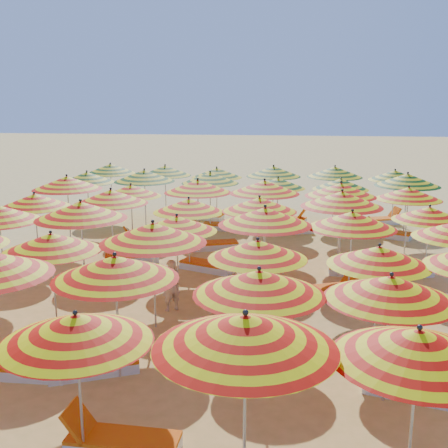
{
  "coord_description": "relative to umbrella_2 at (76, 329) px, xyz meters",
  "views": [
    {
      "loc": [
        1.94,
        -15.3,
        5.28
      ],
      "look_at": [
        0.0,
        0.5,
        1.6
      ],
      "focal_mm": 45.0,
      "sensor_mm": 36.0,
      "label": 1
    }
  ],
  "objects": [
    {
      "name": "lounger_6",
      "position": [
        5.18,
        2.4,
        -1.9
      ],
      "size": [
        1.83,
        1.05,
        0.69
      ],
      "rotation": [
        0.0,
        0.0,
        2.85
      ],
      "color": "white",
      "rests_on": "ground"
    },
    {
      "name": "beachgoer_b",
      "position": [
        2.14,
        6.62,
        -1.42
      ],
      "size": [
        0.71,
        0.77,
        1.27
      ],
      "primitive_type": "imported",
      "rotation": [
        0.0,
        0.0,
        4.22
      ],
      "color": "tan",
      "rests_on": "ground"
    },
    {
      "name": "umbrella_32",
      "position": [
        -0.26,
        11.84,
        0.13
      ],
      "size": [
        2.92,
        2.92,
        2.49
      ],
      "color": "silver",
      "rests_on": "ground"
    },
    {
      "name": "lounger_20",
      "position": [
        2.78,
        16.18,
        -1.9
      ],
      "size": [
        1.82,
        1.02,
        0.69
      ],
      "rotation": [
        0.0,
        0.0,
        -0.27
      ],
      "color": "white",
      "rests_on": "ground"
    },
    {
      "name": "lounger_17",
      "position": [
        2.94,
        14.36,
        -1.9
      ],
      "size": [
        1.83,
        1.07,
        0.69
      ],
      "rotation": [
        0.0,
        0.0,
        3.45
      ],
      "color": "white",
      "rests_on": "ground"
    },
    {
      "name": "umbrella_40",
      "position": [
        4.8,
        14.29,
        -0.07
      ],
      "size": [
        2.52,
        2.52,
        2.25
      ],
      "color": "silver",
      "rests_on": "ground"
    },
    {
      "name": "umbrella_38",
      "position": [
        -0.21,
        14.44,
        0.05
      ],
      "size": [
        2.74,
        2.74,
        2.39
      ],
      "color": "silver",
      "rests_on": "ground"
    },
    {
      "name": "ground",
      "position": [
        1.04,
        8.23,
        -2.05
      ],
      "size": [
        120.0,
        120.0,
        0.0
      ],
      "primitive_type": "plane",
      "color": "#F4C26C",
      "rests_on": "ground"
    },
    {
      "name": "lounger_18",
      "position": [
        6.58,
        14.15,
        -1.9
      ],
      "size": [
        1.82,
        1.23,
        0.69
      ],
      "rotation": [
        0.0,
        0.0,
        2.73
      ],
      "color": "white",
      "rests_on": "ground"
    },
    {
      "name": "umbrella_27",
      "position": [
        2.03,
        9.31,
        0.04
      ],
      "size": [
        2.44,
        2.44,
        2.38
      ],
      "color": "silver",
      "rests_on": "ground"
    },
    {
      "name": "lounger_15",
      "position": [
        0.24,
        11.68,
        -1.9
      ],
      "size": [
        1.83,
        1.12,
        0.69
      ],
      "rotation": [
        0.0,
        0.0,
        3.48
      ],
      "color": "white",
      "rests_on": "ground"
    },
    {
      "name": "umbrella_31",
      "position": [
        -2.65,
        11.84,
        -0.07
      ],
      "size": [
        2.53,
        2.53,
        2.26
      ],
      "color": "silver",
      "rests_on": "ground"
    },
    {
      "name": "umbrella_28",
      "position": [
        4.45,
        9.51,
        0.22
      ],
      "size": [
        2.95,
        2.95,
        2.58
      ],
      "color": "silver",
      "rests_on": "ground"
    },
    {
      "name": "umbrella_26",
      "position": [
        -0.09,
        9.23,
        -0.03
      ],
      "size": [
        2.52,
        2.52,
        2.3
      ],
      "color": "silver",
      "rests_on": "ground"
    },
    {
      "name": "umbrella_39",
      "position": [
        2.43,
        14.31,
        -0.08
      ],
      "size": [
        2.46,
        2.46,
        2.24
      ],
      "color": "silver",
      "rests_on": "ground"
    },
    {
      "name": "umbrella_47",
      "position": [
        7.16,
        16.48,
        -0.01
      ],
      "size": [
        2.83,
        2.83,
        2.32
      ],
      "color": "silver",
      "rests_on": "ground"
    },
    {
      "name": "umbrella_42",
      "position": [
        -4.95,
        16.62,
        0.05
      ],
      "size": [
        2.51,
        2.51,
        2.39
      ],
      "color": "silver",
      "rests_on": "ground"
    },
    {
      "name": "umbrella_20",
      "position": [
        0.0,
        6.98,
        -0.07
      ],
      "size": [
        2.48,
        2.48,
        2.25
      ],
      "color": "silver",
      "rests_on": "ground"
    },
    {
      "name": "umbrella_4",
      "position": [
        4.65,
        -0.12,
        0.07
      ],
      "size": [
        3.01,
        3.01,
        2.41
      ],
      "color": "silver",
      "rests_on": "ground"
    },
    {
      "name": "umbrella_41",
      "position": [
        7.18,
        14.0,
        0.17
      ],
      "size": [
        3.0,
        3.0,
        2.53
      ],
      "color": "silver",
      "rests_on": "ground"
    },
    {
      "name": "umbrella_33",
      "position": [
        2.05,
        11.73,
        0.17
      ],
      "size": [
        2.52,
        2.52,
        2.53
      ],
      "color": "silver",
      "rests_on": "ground"
    },
    {
      "name": "lounger_4",
      "position": [
        -2.06,
        2.25,
        -1.9
      ],
      "size": [
        1.74,
        0.6,
        0.69
      ],
      "rotation": [
        0.0,
        0.0,
        3.15
      ],
      "color": "white",
      "rests_on": "ground"
    },
    {
      "name": "umbrella_10",
      "position": [
        4.68,
        2.18,
        0.04
      ],
      "size": [
        2.25,
        2.25,
        2.38
      ],
      "color": "silver",
      "rests_on": "ground"
    },
    {
      "name": "umbrella_13",
      "position": [
        -2.33,
        4.46,
        0.01
      ],
      "size": [
        2.31,
        2.31,
        2.34
      ],
      "color": "silver",
      "rests_on": "ground"
    },
    {
      "name": "umbrella_46",
      "position": [
        4.72,
        16.49,
        0.1
      ],
      "size": [
        2.55,
        2.55,
        2.44
      ],
      "color": "silver",
      "rests_on": "ground"
    },
    {
      "name": "umbrella_2",
      "position": [
        0.0,
        0.0,
        0.0
      ],
      "size": [
        2.69,
        2.69,
        2.33
      ],
      "color": "silver",
      "rests_on": "ground"
    },
    {
      "name": "umbrella_43",
      "position": [
        -2.45,
        16.4,
        0.04
      ],
      "size": [
        2.7,
        2.7,
        2.38
      ],
      "color": "silver",
      "rests_on": "ground"
    },
    {
      "name": "umbrella_9",
      "position": [
        2.46,
        2.05,
        0.09
      ],
      "size": [
        2.81,
        2.81,
        2.43
      ],
      "color": "silver",
      "rests_on": "ground"
    },
    {
      "name": "umbrella_21",
      "position": [
        2.31,
        6.94,
        0.19
      ],
      "size": [
        2.69,
        2.69,
        2.55
      ],
      "color": "silver",
      "rests_on": "ground"
    },
    {
      "name": "lounger_14",
      "position": [
        -2.14,
        11.98,
        -1.9
      ],
      "size": [
        1.82,
        1.22,
        0.69
      ],
      "rotation": [
        0.0,
        0.0,
        3.55
      ],
      "color": "white",
      "rests_on": "ground"
    },
    {
      "name": "umbrella_3",
      "position": [
        2.43,
        -0.36,
        0.24
      ],
      "size": [
        2.94,
        2.94,
        2.6
      ],
      "color": "silver",
      "rests_on": "ground"
    },
    {
      "name": "umbrella_15",
      "position": [
        2.28,
        4.55,
        -0.03
      ],
      "size": [
        2.78,
        2.78,
        2.3
      ],
      "color": "silver",
      "rests_on": "ground"
    },
    {
      "name": "umbrella_25",
      "position": [
        -2.64,
        9.64,
        0.11
      ],
      "size": [
        2.55,
        2.55,
        2.46
      ],
      "color": "silver",
      "rests_on": "ground"
    },
    {
      "name": "umbrella_14",
      "position": [
        -0.09,
        4.83,
        0.2
      ],
      "size": [
        3.17,
        3.17,
        2.56
      ],
      "color": "silver",
      "rests_on": "ground"
    },
    {
      "name": "lounger_21",
      "position": [
        6.65,
        16.41,
        -1.9
      ],
      "size": [
        1.83,
        1.08,
        0.69
      ],
      "rotation": [
        0.0,
        0.0,
        0.31
      ],
      "color": "white",
      "rests_on": "ground"
    },
    {
      "name": "lounger_13",
      "position": [
        6.3,
        9.32,
        -1.9
      ],
      "size": [
        1.82,
        1.19,
        0.69
      ],
      "rotation": [
        0.0,
        0.0,
        3.53
      ],
      "color": "white",
      "rests_on": "ground"
    },
    {
      "name": "umbrella_29",
      "position": [
        6.9,
        9.21,
        -0.1
      ],
      "size": [
        2.54,
        2.54,
        2.22
      ],
      "color": "silver",
      "rests_on": "ground"
    },
    {
      "name": "lounger_16",
      "position": [
        0.39,
        14.56,
        -1.9
      ],
      "size": [
        1.78,
        0.73,
        0.69
      ],
      "rotation": [
        0.0,
        0.0,
        -0.09
      ],
      "color": "white",
      "rests_on": "ground"
    },
    {
      "name": "umbrella_45",
      "position": [
        2.19,
        16.41,
        0.09
      ],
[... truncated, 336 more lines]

